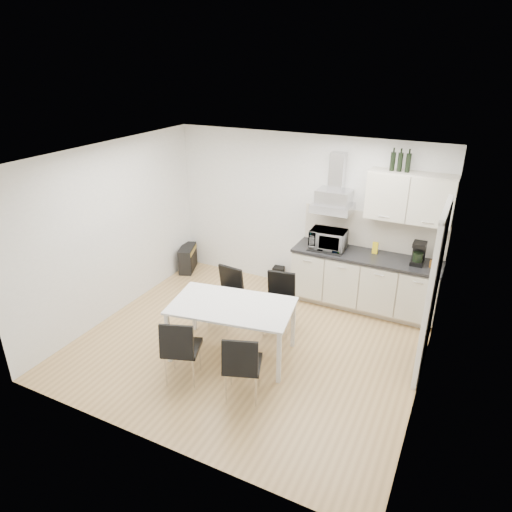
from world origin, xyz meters
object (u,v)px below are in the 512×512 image
(kitchenette, at_px, (369,259))
(guitar_amp, at_px, (188,258))
(dining_table, at_px, (232,310))
(floor_speaker, at_px, (278,275))
(chair_near_right, at_px, (243,365))
(chair_near_left, at_px, (182,349))
(chair_far_right, at_px, (278,305))
(chair_far_left, at_px, (224,299))

(kitchenette, relative_size, guitar_amp, 4.22)
(dining_table, distance_m, floor_speaker, 2.26)
(kitchenette, bearing_deg, chair_near_right, -105.88)
(chair_near_left, relative_size, floor_speaker, 2.88)
(chair_near_right, distance_m, floor_speaker, 2.98)
(chair_far_right, relative_size, guitar_amp, 1.47)
(chair_far_left, bearing_deg, chair_near_left, 103.72)
(kitchenette, height_order, floor_speaker, kitchenette)
(kitchenette, distance_m, chair_far_right, 1.63)
(floor_speaker, bearing_deg, kitchenette, -12.26)
(guitar_amp, bearing_deg, chair_near_left, -77.78)
(kitchenette, distance_m, dining_table, 2.39)
(dining_table, bearing_deg, chair_far_right, 57.58)
(guitar_amp, bearing_deg, chair_far_left, -61.83)
(chair_far_right, bearing_deg, floor_speaker, -76.81)
(chair_near_right, bearing_deg, floor_speaker, 85.87)
(chair_far_right, xyz_separation_m, guitar_amp, (-2.35, 1.17, -0.21))
(kitchenette, xyz_separation_m, guitar_amp, (-3.30, -0.08, -0.60))
(kitchenette, height_order, dining_table, kitchenette)
(chair_far_right, xyz_separation_m, chair_near_right, (0.19, -1.43, 0.00))
(chair_far_right, bearing_deg, chair_far_left, 3.03)
(chair_near_right, bearing_deg, kitchenette, 54.33)
(kitchenette, xyz_separation_m, chair_far_left, (-1.74, -1.44, -0.39))
(chair_near_right, bearing_deg, dining_table, 107.24)
(dining_table, distance_m, guitar_amp, 2.83)
(chair_near_right, bearing_deg, guitar_amp, 114.44)
(chair_near_left, xyz_separation_m, floor_speaker, (0.00, 2.90, -0.29))
(chair_near_left, distance_m, guitar_amp, 3.17)
(kitchenette, xyz_separation_m, floor_speaker, (-1.56, 0.17, -0.68))
(chair_near_right, distance_m, guitar_amp, 3.64)
(kitchenette, height_order, chair_far_right, kitchenette)
(chair_far_right, bearing_deg, chair_near_left, 57.33)
(kitchenette, distance_m, chair_near_left, 3.18)
(chair_near_left, bearing_deg, dining_table, 48.04)
(floor_speaker, bearing_deg, guitar_amp, -178.03)
(kitchenette, bearing_deg, guitar_amp, -178.53)
(kitchenette, xyz_separation_m, chair_near_left, (-1.57, -2.74, -0.39))
(chair_near_right, xyz_separation_m, guitar_amp, (-2.53, 2.60, -0.21))
(kitchenette, relative_size, dining_table, 1.49)
(chair_far_right, relative_size, chair_near_right, 1.00)
(dining_table, relative_size, chair_near_left, 1.92)
(chair_far_left, height_order, chair_near_left, same)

